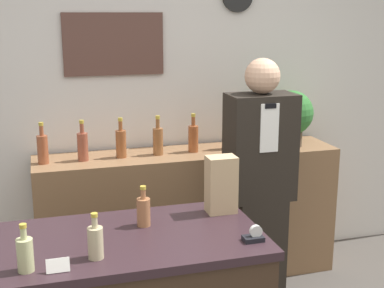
# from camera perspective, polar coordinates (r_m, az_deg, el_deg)

# --- Properties ---
(back_wall) EXTENTS (5.20, 0.09, 2.70)m
(back_wall) POSITION_cam_1_polar(r_m,az_deg,el_deg) (3.85, -4.34, 5.91)
(back_wall) COLOR silver
(back_wall) RESTS_ON ground_plane
(back_shelf) EXTENTS (2.11, 0.44, 0.94)m
(back_shelf) POSITION_cam_1_polar(r_m,az_deg,el_deg) (3.86, -0.32, -7.63)
(back_shelf) COLOR brown
(back_shelf) RESTS_ON ground_plane
(shopkeeper) EXTENTS (0.41, 0.26, 1.62)m
(shopkeeper) POSITION_cam_1_polar(r_m,az_deg,el_deg) (3.37, 7.14, -4.82)
(shopkeeper) COLOR black
(shopkeeper) RESTS_ON ground_plane
(potted_plant) EXTENTS (0.32, 0.32, 0.40)m
(potted_plant) POSITION_cam_1_polar(r_m,az_deg,el_deg) (3.91, 10.49, 3.05)
(potted_plant) COLOR #4C3D2D
(potted_plant) RESTS_ON back_shelf
(paper_bag) EXTENTS (0.15, 0.10, 0.29)m
(paper_bag) POSITION_cam_1_polar(r_m,az_deg,el_deg) (2.67, 3.14, -4.34)
(paper_bag) COLOR tan
(paper_bag) RESTS_ON display_counter
(tape_dispenser) EXTENTS (0.09, 0.06, 0.07)m
(tape_dispenser) POSITION_cam_1_polar(r_m,az_deg,el_deg) (2.40, 6.64, -9.73)
(tape_dispenser) COLOR black
(tape_dispenser) RESTS_ON display_counter
(price_card_left) EXTENTS (0.09, 0.02, 0.06)m
(price_card_left) POSITION_cam_1_polar(r_m,az_deg,el_deg) (2.18, -14.11, -12.45)
(price_card_left) COLOR white
(price_card_left) RESTS_ON display_counter
(counter_bottle_0) EXTENTS (0.06, 0.06, 0.20)m
(counter_bottle_0) POSITION_cam_1_polar(r_m,az_deg,el_deg) (2.20, -17.38, -11.09)
(counter_bottle_0) COLOR tan
(counter_bottle_0) RESTS_ON display_counter
(counter_bottle_1) EXTENTS (0.06, 0.06, 0.20)m
(counter_bottle_1) POSITION_cam_1_polar(r_m,az_deg,el_deg) (2.24, -10.26, -10.19)
(counter_bottle_1) COLOR tan
(counter_bottle_1) RESTS_ON display_counter
(counter_bottle_2) EXTENTS (0.06, 0.06, 0.20)m
(counter_bottle_2) POSITION_cam_1_polar(r_m,az_deg,el_deg) (2.54, -5.20, -7.12)
(counter_bottle_2) COLOR #9A623E
(counter_bottle_2) RESTS_ON display_counter
(shelf_bottle_0) EXTENTS (0.07, 0.07, 0.27)m
(shelf_bottle_0) POSITION_cam_1_polar(r_m,az_deg,el_deg) (3.54, -15.65, -0.44)
(shelf_bottle_0) COLOR brown
(shelf_bottle_0) RESTS_ON back_shelf
(shelf_bottle_1) EXTENTS (0.07, 0.07, 0.27)m
(shelf_bottle_1) POSITION_cam_1_polar(r_m,az_deg,el_deg) (3.55, -11.58, -0.16)
(shelf_bottle_1) COLOR brown
(shelf_bottle_1) RESTS_ON back_shelf
(shelf_bottle_2) EXTENTS (0.07, 0.07, 0.27)m
(shelf_bottle_2) POSITION_cam_1_polar(r_m,az_deg,el_deg) (3.59, -7.58, 0.14)
(shelf_bottle_2) COLOR brown
(shelf_bottle_2) RESTS_ON back_shelf
(shelf_bottle_3) EXTENTS (0.07, 0.07, 0.27)m
(shelf_bottle_3) POSITION_cam_1_polar(r_m,az_deg,el_deg) (3.63, -3.65, 0.41)
(shelf_bottle_3) COLOR brown
(shelf_bottle_3) RESTS_ON back_shelf
(shelf_bottle_4) EXTENTS (0.07, 0.07, 0.27)m
(shelf_bottle_4) POSITION_cam_1_polar(r_m,az_deg,el_deg) (3.70, 0.13, 0.69)
(shelf_bottle_4) COLOR brown
(shelf_bottle_4) RESTS_ON back_shelf
(shelf_bottle_5) EXTENTS (0.07, 0.07, 0.27)m
(shelf_bottle_5) POSITION_cam_1_polar(r_m,az_deg,el_deg) (3.78, 3.78, 0.95)
(shelf_bottle_5) COLOR brown
(shelf_bottle_5) RESTS_ON back_shelf
(shelf_bottle_6) EXTENTS (0.07, 0.07, 0.27)m
(shelf_bottle_6) POSITION_cam_1_polar(r_m,az_deg,el_deg) (3.87, 7.31, 1.17)
(shelf_bottle_6) COLOR brown
(shelf_bottle_6) RESTS_ON back_shelf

